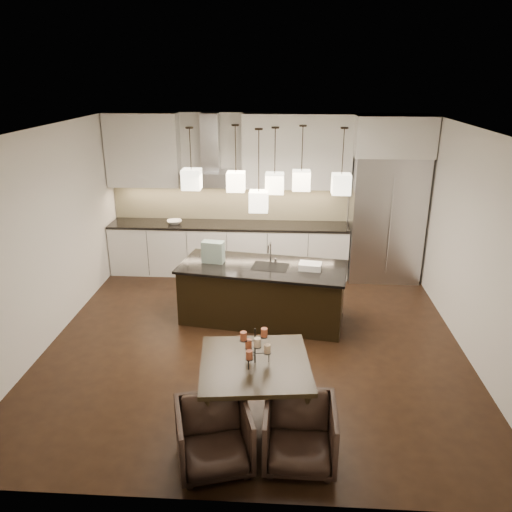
# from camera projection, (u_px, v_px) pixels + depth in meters

# --- Properties ---
(floor) EXTENTS (5.50, 5.50, 0.02)m
(floor) POSITION_uv_depth(u_px,v_px,m) (255.00, 340.00, 6.83)
(floor) COLOR black
(floor) RESTS_ON ground
(ceiling) EXTENTS (5.50, 5.50, 0.02)m
(ceiling) POSITION_uv_depth(u_px,v_px,m) (255.00, 129.00, 5.85)
(ceiling) COLOR white
(ceiling) RESTS_ON wall_back
(wall_back) EXTENTS (5.50, 0.02, 2.80)m
(wall_back) POSITION_uv_depth(u_px,v_px,m) (265.00, 193.00, 8.93)
(wall_back) COLOR silver
(wall_back) RESTS_ON ground
(wall_front) EXTENTS (5.50, 0.02, 2.80)m
(wall_front) POSITION_uv_depth(u_px,v_px,m) (232.00, 361.00, 3.76)
(wall_front) COLOR silver
(wall_front) RESTS_ON ground
(wall_left) EXTENTS (0.02, 5.50, 2.80)m
(wall_left) POSITION_uv_depth(u_px,v_px,m) (44.00, 239.00, 6.50)
(wall_left) COLOR silver
(wall_left) RESTS_ON ground
(wall_right) EXTENTS (0.02, 5.50, 2.80)m
(wall_right) POSITION_uv_depth(u_px,v_px,m) (477.00, 247.00, 6.19)
(wall_right) COLOR silver
(wall_right) RESTS_ON ground
(refrigerator) EXTENTS (1.20, 0.72, 2.15)m
(refrigerator) POSITION_uv_depth(u_px,v_px,m) (386.00, 219.00, 8.56)
(refrigerator) COLOR #B7B7BA
(refrigerator) RESTS_ON floor
(fridge_panel) EXTENTS (1.26, 0.72, 0.65)m
(fridge_panel) POSITION_uv_depth(u_px,v_px,m) (393.00, 136.00, 8.08)
(fridge_panel) COLOR silver
(fridge_panel) RESTS_ON refrigerator
(lower_cabinets) EXTENTS (4.21, 0.62, 0.88)m
(lower_cabinets) POSITION_uv_depth(u_px,v_px,m) (229.00, 249.00, 8.99)
(lower_cabinets) COLOR silver
(lower_cabinets) RESTS_ON floor
(countertop) EXTENTS (4.21, 0.66, 0.04)m
(countertop) POSITION_uv_depth(u_px,v_px,m) (228.00, 225.00, 8.83)
(countertop) COLOR black
(countertop) RESTS_ON lower_cabinets
(backsplash) EXTENTS (4.21, 0.02, 0.63)m
(backsplash) POSITION_uv_depth(u_px,v_px,m) (230.00, 202.00, 8.99)
(backsplash) COLOR beige
(backsplash) RESTS_ON countertop
(upper_cab_left) EXTENTS (1.25, 0.35, 1.25)m
(upper_cab_left) POSITION_uv_depth(u_px,v_px,m) (143.00, 150.00, 8.60)
(upper_cab_left) COLOR silver
(upper_cab_left) RESTS_ON wall_back
(upper_cab_right) EXTENTS (1.85, 0.35, 1.25)m
(upper_cab_right) POSITION_uv_depth(u_px,v_px,m) (297.00, 152.00, 8.45)
(upper_cab_right) COLOR silver
(upper_cab_right) RESTS_ON wall_back
(hood_canopy) EXTENTS (0.90, 0.52, 0.24)m
(hood_canopy) POSITION_uv_depth(u_px,v_px,m) (211.00, 178.00, 8.61)
(hood_canopy) COLOR #B7B7BA
(hood_canopy) RESTS_ON wall_back
(hood_chimney) EXTENTS (0.30, 0.28, 0.96)m
(hood_chimney) POSITION_uv_depth(u_px,v_px,m) (210.00, 142.00, 8.50)
(hood_chimney) COLOR #B7B7BA
(hood_chimney) RESTS_ON hood_canopy
(fruit_bowl) EXTENTS (0.32, 0.32, 0.06)m
(fruit_bowl) POSITION_uv_depth(u_px,v_px,m) (174.00, 222.00, 8.82)
(fruit_bowl) COLOR silver
(fruit_bowl) RESTS_ON countertop
(island_body) EXTENTS (2.42, 1.27, 0.81)m
(island_body) POSITION_uv_depth(u_px,v_px,m) (263.00, 294.00, 7.27)
(island_body) COLOR black
(island_body) RESTS_ON floor
(island_top) EXTENTS (2.50, 1.36, 0.04)m
(island_top) POSITION_uv_depth(u_px,v_px,m) (263.00, 267.00, 7.12)
(island_top) COLOR black
(island_top) RESTS_ON island_body
(faucet) EXTENTS (0.13, 0.23, 0.35)m
(faucet) POSITION_uv_depth(u_px,v_px,m) (271.00, 253.00, 7.12)
(faucet) COLOR silver
(faucet) RESTS_ON island_top
(tote_bag) EXTENTS (0.34, 0.21, 0.31)m
(tote_bag) POSITION_uv_depth(u_px,v_px,m) (213.00, 252.00, 7.20)
(tote_bag) COLOR #1C462D
(tote_bag) RESTS_ON island_top
(food_container) EXTENTS (0.34, 0.27, 0.09)m
(food_container) POSITION_uv_depth(u_px,v_px,m) (310.00, 266.00, 6.97)
(food_container) COLOR silver
(food_container) RESTS_ON island_top
(dining_table) EXTENTS (1.22, 1.22, 0.66)m
(dining_table) POSITION_uv_depth(u_px,v_px,m) (255.00, 390.00, 5.19)
(dining_table) COLOR black
(dining_table) RESTS_ON floor
(candelabra) EXTENTS (0.35, 0.35, 0.39)m
(candelabra) POSITION_uv_depth(u_px,v_px,m) (255.00, 346.00, 5.01)
(candelabra) COLOR black
(candelabra) RESTS_ON dining_table
(candle_a) EXTENTS (0.07, 0.07, 0.09)m
(candle_a) POSITION_uv_depth(u_px,v_px,m) (267.00, 349.00, 5.03)
(candle_a) COLOR beige
(candle_a) RESTS_ON candelabra
(candle_b) EXTENTS (0.07, 0.07, 0.09)m
(candle_b) POSITION_uv_depth(u_px,v_px,m) (249.00, 344.00, 5.12)
(candle_b) COLOR #BD5A36
(candle_b) RESTS_ON candelabra
(candle_c) EXTENTS (0.07, 0.07, 0.09)m
(candle_c) POSITION_uv_depth(u_px,v_px,m) (249.00, 355.00, 4.92)
(candle_c) COLOR #AB5133
(candle_c) RESTS_ON candelabra
(candle_d) EXTENTS (0.07, 0.07, 0.09)m
(candle_d) POSITION_uv_depth(u_px,v_px,m) (264.00, 332.00, 5.05)
(candle_d) COLOR #BD5A36
(candle_d) RESTS_ON candelabra
(candle_e) EXTENTS (0.07, 0.07, 0.09)m
(candle_e) POSITION_uv_depth(u_px,v_px,m) (243.00, 336.00, 4.99)
(candle_e) COLOR #AB5133
(candle_e) RESTS_ON candelabra
(candle_f) EXTENTS (0.07, 0.07, 0.09)m
(candle_f) POSITION_uv_depth(u_px,v_px,m) (257.00, 342.00, 4.87)
(candle_f) COLOR beige
(candle_f) RESTS_ON candelabra
(armchair_left) EXTENTS (0.82, 0.84, 0.62)m
(armchair_left) POSITION_uv_depth(u_px,v_px,m) (214.00, 437.00, 4.56)
(armchair_left) COLOR black
(armchair_left) RESTS_ON floor
(armchair_right) EXTENTS (0.67, 0.69, 0.62)m
(armchair_right) POSITION_uv_depth(u_px,v_px,m) (300.00, 434.00, 4.60)
(armchair_right) COLOR black
(armchair_right) RESTS_ON floor
(pendant_a) EXTENTS (0.24, 0.24, 0.26)m
(pendant_a) POSITION_uv_depth(u_px,v_px,m) (192.00, 179.00, 6.46)
(pendant_a) COLOR beige
(pendant_a) RESTS_ON ceiling
(pendant_b) EXTENTS (0.24, 0.24, 0.26)m
(pendant_b) POSITION_uv_depth(u_px,v_px,m) (236.00, 182.00, 6.79)
(pendant_b) COLOR beige
(pendant_b) RESTS_ON ceiling
(pendant_c) EXTENTS (0.24, 0.24, 0.26)m
(pendant_c) POSITION_uv_depth(u_px,v_px,m) (275.00, 183.00, 6.49)
(pendant_c) COLOR beige
(pendant_c) RESTS_ON ceiling
(pendant_d) EXTENTS (0.24, 0.24, 0.26)m
(pendant_d) POSITION_uv_depth(u_px,v_px,m) (301.00, 180.00, 6.71)
(pendant_d) COLOR beige
(pendant_d) RESTS_ON ceiling
(pendant_e) EXTENTS (0.24, 0.24, 0.26)m
(pendant_e) POSITION_uv_depth(u_px,v_px,m) (341.00, 184.00, 6.46)
(pendant_e) COLOR beige
(pendant_e) RESTS_ON ceiling
(pendant_f) EXTENTS (0.24, 0.24, 0.26)m
(pendant_f) POSITION_uv_depth(u_px,v_px,m) (259.00, 201.00, 6.41)
(pendant_f) COLOR beige
(pendant_f) RESTS_ON ceiling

